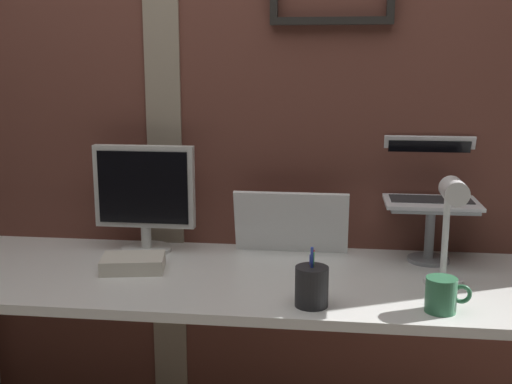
{
  "coord_description": "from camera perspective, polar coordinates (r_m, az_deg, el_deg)",
  "views": [
    {
      "loc": [
        0.39,
        -1.83,
        1.4
      ],
      "look_at": [
        0.14,
        0.18,
        0.98
      ],
      "focal_mm": 44.5,
      "sensor_mm": 36.0,
      "label": 1
    }
  ],
  "objects": [
    {
      "name": "coffee_mug",
      "position": [
        1.81,
        16.37,
        -8.86
      ],
      "size": [
        0.12,
        0.08,
        0.1
      ],
      "color": "#33724C",
      "rests_on": "desk"
    },
    {
      "name": "whiteboard_panel",
      "position": [
        2.23,
        3.17,
        -2.76
      ],
      "size": [
        0.4,
        0.08,
        0.23
      ],
      "primitive_type": "cube",
      "rotation": [
        0.28,
        0.0,
        0.0
      ],
      "color": "white",
      "rests_on": "desk"
    },
    {
      "name": "brick_wall_back",
      "position": [
        2.34,
        -2.59,
        7.35
      ],
      "size": [
        3.35,
        0.16,
        2.44
      ],
      "color": "brown",
      "rests_on": "ground_plane"
    },
    {
      "name": "desk_lamp",
      "position": [
        1.94,
        17.02,
        -2.48
      ],
      "size": [
        0.12,
        0.2,
        0.34
      ],
      "color": "white",
      "rests_on": "desk"
    },
    {
      "name": "paper_clutter_stack",
      "position": [
        2.12,
        -10.99,
        -6.3
      ],
      "size": [
        0.22,
        0.17,
        0.05
      ],
      "primitive_type": "cube",
      "rotation": [
        0.0,
        0.0,
        0.19
      ],
      "color": "silver",
      "rests_on": "desk"
    },
    {
      "name": "laptop_stand",
      "position": [
        2.21,
        15.39,
        -2.69
      ],
      "size": [
        0.28,
        0.22,
        0.2
      ],
      "color": "gray",
      "rests_on": "desk"
    },
    {
      "name": "pen_cup",
      "position": [
        1.79,
        5.02,
        -8.42
      ],
      "size": [
        0.09,
        0.09,
        0.17
      ],
      "color": "#262628",
      "rests_on": "desk"
    },
    {
      "name": "monitor",
      "position": [
        2.27,
        -9.99,
        -0.1
      ],
      "size": [
        0.36,
        0.18,
        0.38
      ],
      "color": "silver",
      "rests_on": "desk"
    },
    {
      "name": "laptop",
      "position": [
        2.26,
        15.31,
        0.83
      ],
      "size": [
        0.31,
        0.29,
        0.22
      ],
      "color": "white",
      "rests_on": "laptop_stand"
    },
    {
      "name": "desk",
      "position": [
        2.06,
        -0.35,
        -9.12
      ],
      "size": [
        2.28,
        0.67,
        0.73
      ],
      "color": "white",
      "rests_on": "ground_plane"
    }
  ]
}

